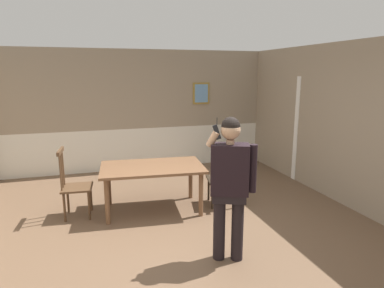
{
  "coord_description": "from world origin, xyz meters",
  "views": [
    {
      "loc": [
        -1.04,
        -3.96,
        2.17
      ],
      "look_at": [
        0.16,
        -0.09,
        1.31
      ],
      "focal_mm": 31.52,
      "sensor_mm": 36.0,
      "label": 1
    }
  ],
  "objects": [
    {
      "name": "room_back_partition",
      "position": [
        0.01,
        3.62,
        1.29
      ],
      "size": [
        6.03,
        0.17,
        2.67
      ],
      "color": "gray",
      "rests_on": "ground_plane"
    },
    {
      "name": "room_right_partition",
      "position": [
        3.02,
        0.01,
        1.33
      ],
      "size": [
        0.13,
        7.23,
        2.67
      ],
      "color": "gray",
      "rests_on": "ground_plane"
    },
    {
      "name": "chair_by_doorway",
      "position": [
        -1.31,
        1.21,
        0.5
      ],
      "size": [
        0.48,
        0.48,
        1.07
      ],
      "rotation": [
        0.0,
        0.0,
        4.62
      ],
      "color": "#513823",
      "rests_on": "ground_plane"
    },
    {
      "name": "chair_near_window",
      "position": [
        1.05,
        1.0,
        0.46
      ],
      "size": [
        0.56,
        0.56,
        0.91
      ],
      "rotation": [
        0.0,
        0.0,
        1.38
      ],
      "color": "#2D2319",
      "rests_on": "ground_plane"
    },
    {
      "name": "ground_plane",
      "position": [
        0.0,
        0.0,
        0.0
      ],
      "size": [
        7.95,
        7.95,
        0.0
      ],
      "primitive_type": "plane",
      "color": "brown"
    },
    {
      "name": "person_figure",
      "position": [
        0.45,
        -0.6,
        0.98
      ],
      "size": [
        0.55,
        0.37,
        1.7
      ],
      "rotation": [
        0.0,
        0.0,
        2.76
      ],
      "color": "black",
      "rests_on": "ground_plane"
    },
    {
      "name": "dining_table",
      "position": [
        -0.13,
        1.11,
        0.65
      ],
      "size": [
        1.68,
        1.12,
        0.73
      ],
      "rotation": [
        0.0,
        0.0,
        -0.09
      ],
      "color": "brown",
      "rests_on": "ground_plane"
    }
  ]
}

